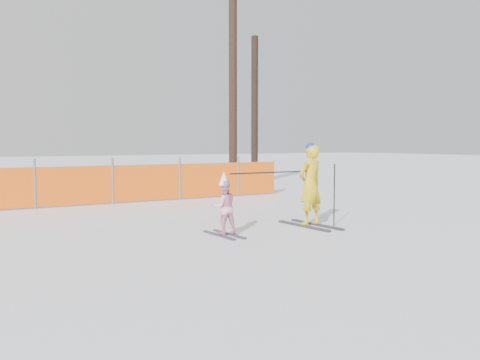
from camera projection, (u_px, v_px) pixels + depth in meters
name	position (u px, v px, depth m)	size (l,w,h in m)	color
ground	(256.00, 240.00, 9.06)	(120.00, 120.00, 0.00)	white
adult	(310.00, 185.00, 10.55)	(0.62, 1.53, 1.66)	black
child	(224.00, 207.00, 9.51)	(0.52, 1.06, 1.15)	black
ski_poles	(297.00, 182.00, 10.26)	(2.32, 0.22, 1.24)	black
tree_trunks	(242.00, 100.00, 20.65)	(1.78, 1.04, 7.13)	black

